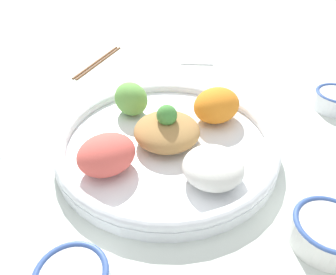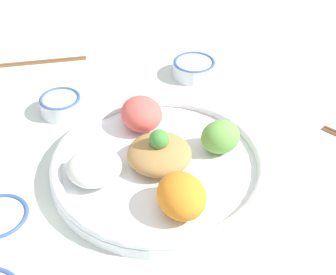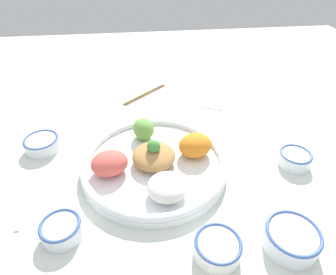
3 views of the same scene
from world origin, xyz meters
The scene contains 10 objects.
ground_plane centered at (0.00, 0.00, 0.00)m, with size 2.40×2.40×0.00m, color silver.
salad_platter centered at (-0.01, -0.02, 0.03)m, with size 0.38×0.38×0.09m.
sauce_bowl_red centered at (-0.13, -0.33, 0.02)m, with size 0.10×0.10×0.04m.
rice_bowl_blue centered at (0.24, 0.09, 0.02)m, with size 0.09×0.09×0.04m.
sauce_bowl_dark centered at (0.17, -0.22, 0.02)m, with size 0.08×0.08×0.04m.
rice_bowl_plain centered at (0.02, 0.36, 0.02)m, with size 0.08×0.08×0.04m.
sauce_bowl_far centered at (0.24, 0.24, 0.02)m, with size 0.11×0.11×0.04m.
chopsticks_pair_far centered at (-0.42, -0.02, 0.00)m, with size 0.15×0.17×0.01m.
serving_spoon_main centered at (-0.31, 0.17, 0.00)m, with size 0.09×0.13×0.01m.
serving_spoon_extra centered at (0.06, -0.31, 0.00)m, with size 0.14×0.05×0.01m.
Camera 3 is at (0.53, -0.04, 0.52)m, focal length 30.00 mm.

